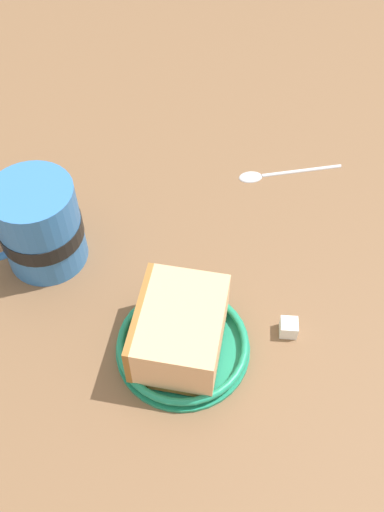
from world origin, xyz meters
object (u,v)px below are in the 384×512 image
small_plate (183,345)px  tea_mug (37,228)px  cake_slice (180,329)px  teaspoon (269,173)px  sugar_cube (289,328)px

small_plate → tea_mug: (18.82, -4.63, 4.36)cm
cake_slice → teaspoon: cake_slice is taller
tea_mug → cake_slice: bearing=165.8°
cake_slice → sugar_cube: size_ratio=6.75×
small_plate → sugar_cube: size_ratio=7.64×
teaspoon → sugar_cube: (-9.06, 21.00, 0.53)cm
small_plate → teaspoon: 27.06cm
tea_mug → sugar_cube: size_ratio=5.90×
teaspoon → small_plate: bearing=90.0°
cake_slice → tea_mug: size_ratio=1.14×
small_plate → cake_slice: cake_slice is taller
teaspoon → cake_slice: bearing=89.5°
teaspoon → sugar_cube: bearing=113.3°
small_plate → tea_mug: tea_mug is taller
cake_slice → teaspoon: 27.33cm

